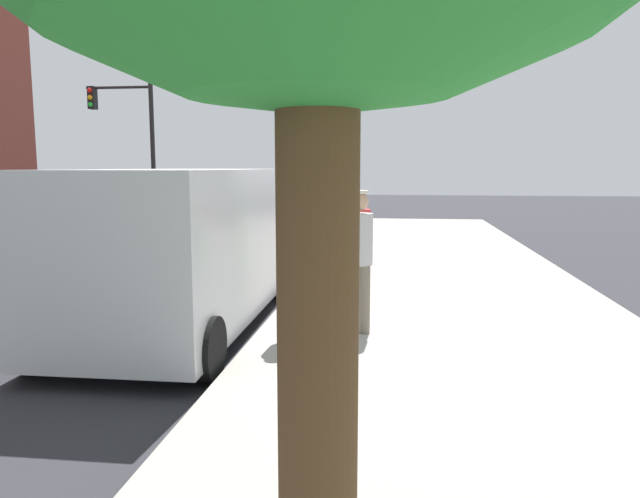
{
  "coord_description": "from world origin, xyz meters",
  "views": [
    {
      "loc": [
        2.72,
        -8.02,
        2.18
      ],
      "look_at": [
        1.65,
        0.17,
        1.05
      ],
      "focal_mm": 33.72,
      "sensor_mm": 36.0,
      "label": 1
    }
  ],
  "objects_px": {
    "pedestrian_in_green": "(292,261)",
    "pedestrian_in_red": "(359,238)",
    "pedestrian_in_gray": "(359,251)",
    "traffic_light_corner": "(130,130)",
    "parking_meter_far": "(337,212)",
    "parking_meter_near": "(299,239)",
    "parked_van": "(185,243)",
    "parked_sedan_ahead": "(287,220)"
  },
  "relations": [
    {
      "from": "parking_meter_near",
      "to": "pedestrian_in_red",
      "type": "xyz_separation_m",
      "value": [
        0.79,
        0.92,
        -0.08
      ]
    },
    {
      "from": "pedestrian_in_green",
      "to": "pedestrian_in_gray",
      "type": "distance_m",
      "value": 0.85
    },
    {
      "from": "pedestrian_in_red",
      "to": "traffic_light_corner",
      "type": "relative_size",
      "value": 0.32
    },
    {
      "from": "parking_meter_far",
      "to": "pedestrian_in_gray",
      "type": "height_order",
      "value": "pedestrian_in_gray"
    },
    {
      "from": "pedestrian_in_gray",
      "to": "pedestrian_in_red",
      "type": "xyz_separation_m",
      "value": [
        -0.11,
        1.83,
        -0.06
      ]
    },
    {
      "from": "parked_van",
      "to": "traffic_light_corner",
      "type": "bearing_deg",
      "value": 117.3
    },
    {
      "from": "parking_meter_near",
      "to": "parked_sedan_ahead",
      "type": "xyz_separation_m",
      "value": [
        -1.61,
        7.82,
        -0.43
      ]
    },
    {
      "from": "pedestrian_in_red",
      "to": "parking_meter_far",
      "type": "bearing_deg",
      "value": 100.48
    },
    {
      "from": "parked_van",
      "to": "parked_sedan_ahead",
      "type": "xyz_separation_m",
      "value": [
        -0.11,
        8.24,
        -0.41
      ]
    },
    {
      "from": "parking_meter_near",
      "to": "pedestrian_in_gray",
      "type": "height_order",
      "value": "pedestrian_in_gray"
    },
    {
      "from": "pedestrian_in_gray",
      "to": "traffic_light_corner",
      "type": "bearing_deg",
      "value": 123.99
    },
    {
      "from": "pedestrian_in_green",
      "to": "pedestrian_in_red",
      "type": "relative_size",
      "value": 0.98
    },
    {
      "from": "pedestrian_in_green",
      "to": "pedestrian_in_red",
      "type": "distance_m",
      "value": 2.28
    },
    {
      "from": "parked_van",
      "to": "traffic_light_corner",
      "type": "height_order",
      "value": "traffic_light_corner"
    },
    {
      "from": "parking_meter_near",
      "to": "pedestrian_in_green",
      "type": "relative_size",
      "value": 0.94
    },
    {
      "from": "pedestrian_in_gray",
      "to": "traffic_light_corner",
      "type": "distance_m",
      "value": 16.54
    },
    {
      "from": "parking_meter_near",
      "to": "pedestrian_in_red",
      "type": "height_order",
      "value": "pedestrian_in_red"
    },
    {
      "from": "pedestrian_in_gray",
      "to": "parked_sedan_ahead",
      "type": "height_order",
      "value": "pedestrian_in_gray"
    },
    {
      "from": "parking_meter_far",
      "to": "pedestrian_in_green",
      "type": "relative_size",
      "value": 0.94
    },
    {
      "from": "parking_meter_near",
      "to": "pedestrian_in_gray",
      "type": "relative_size",
      "value": 0.87
    },
    {
      "from": "pedestrian_in_green",
      "to": "parking_meter_near",
      "type": "bearing_deg",
      "value": 96.09
    },
    {
      "from": "pedestrian_in_red",
      "to": "parking_meter_near",
      "type": "bearing_deg",
      "value": -130.4
    },
    {
      "from": "parked_sedan_ahead",
      "to": "pedestrian_in_red",
      "type": "bearing_deg",
      "value": -70.83
    },
    {
      "from": "traffic_light_corner",
      "to": "parked_van",
      "type": "bearing_deg",
      "value": -62.7
    },
    {
      "from": "pedestrian_in_red",
      "to": "parked_van",
      "type": "distance_m",
      "value": 2.65
    },
    {
      "from": "pedestrian_in_red",
      "to": "parked_van",
      "type": "bearing_deg",
      "value": -149.64
    },
    {
      "from": "parking_meter_near",
      "to": "pedestrian_in_green",
      "type": "xyz_separation_m",
      "value": [
        0.13,
        -1.26,
        -0.11
      ]
    },
    {
      "from": "traffic_light_corner",
      "to": "parking_meter_far",
      "type": "bearing_deg",
      "value": -42.25
    },
    {
      "from": "pedestrian_in_red",
      "to": "parked_sedan_ahead",
      "type": "bearing_deg",
      "value": 109.17
    },
    {
      "from": "parking_meter_near",
      "to": "parked_van",
      "type": "height_order",
      "value": "parked_van"
    },
    {
      "from": "traffic_light_corner",
      "to": "parked_sedan_ahead",
      "type": "bearing_deg",
      "value": -36.13
    },
    {
      "from": "parking_meter_near",
      "to": "pedestrian_in_red",
      "type": "relative_size",
      "value": 0.92
    },
    {
      "from": "pedestrian_in_gray",
      "to": "parked_van",
      "type": "relative_size",
      "value": 0.34
    },
    {
      "from": "parked_sedan_ahead",
      "to": "parked_van",
      "type": "bearing_deg",
      "value": -89.22
    },
    {
      "from": "pedestrian_in_green",
      "to": "traffic_light_corner",
      "type": "relative_size",
      "value": 0.31
    },
    {
      "from": "parking_meter_far",
      "to": "pedestrian_in_green",
      "type": "height_order",
      "value": "pedestrian_in_green"
    },
    {
      "from": "parking_meter_far",
      "to": "pedestrian_in_red",
      "type": "bearing_deg",
      "value": -79.52
    },
    {
      "from": "pedestrian_in_green",
      "to": "pedestrian_in_red",
      "type": "xyz_separation_m",
      "value": [
        0.65,
        2.18,
        0.02
      ]
    },
    {
      "from": "parking_meter_near",
      "to": "traffic_light_corner",
      "type": "distance_m",
      "value": 15.3
    },
    {
      "from": "pedestrian_in_gray",
      "to": "pedestrian_in_red",
      "type": "distance_m",
      "value": 1.83
    },
    {
      "from": "pedestrian_in_green",
      "to": "parked_van",
      "type": "height_order",
      "value": "parked_van"
    },
    {
      "from": "pedestrian_in_red",
      "to": "traffic_light_corner",
      "type": "bearing_deg",
      "value": 127.58
    }
  ]
}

